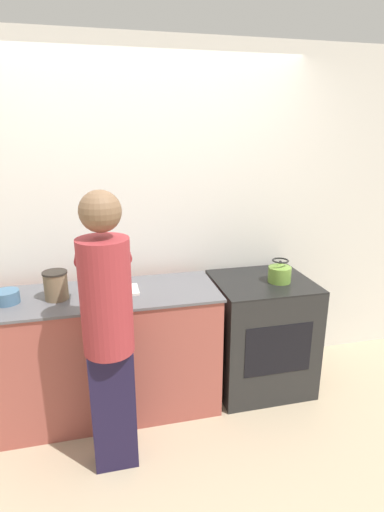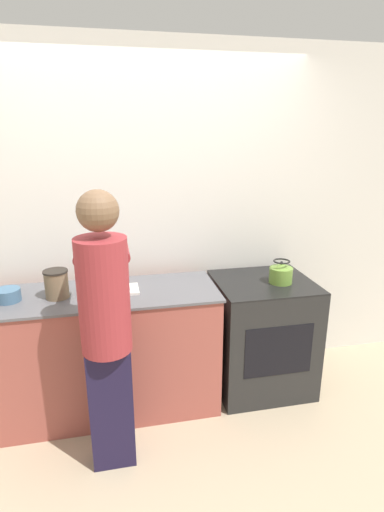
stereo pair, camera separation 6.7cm
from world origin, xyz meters
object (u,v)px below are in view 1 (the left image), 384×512
object	(u,v)px
cutting_board	(112,291)
canister_jar	(56,285)
bowl_prep	(7,297)
person	(108,324)
kettle	(280,273)
oven	(260,333)
knife	(116,288)

from	to	relation	value
cutting_board	canister_jar	world-z (taller)	canister_jar
bowl_prep	cutting_board	bearing A→B (deg)	1.71
person	cutting_board	world-z (taller)	person
kettle	oven	bearing A→B (deg)	153.73
person	bowl_prep	bearing A→B (deg)	140.54
cutting_board	knife	world-z (taller)	knife
person	kettle	bearing A→B (deg)	21.98
oven	person	world-z (taller)	person
cutting_board	kettle	bearing A→B (deg)	-0.56
oven	kettle	world-z (taller)	kettle
kettle	person	bearing A→B (deg)	-158.02
knife	bowl_prep	xyz separation A→B (m)	(-0.69, -0.04, 0.02)
oven	kettle	bearing A→B (deg)	-26.27
person	kettle	xyz separation A→B (m)	(1.27, 0.51, 0.02)
oven	knife	size ratio (longest dim) A/B	4.49
kettle	cutting_board	bearing A→B (deg)	179.44
cutting_board	person	bearing A→B (deg)	-95.01
person	bowl_prep	distance (m)	0.79
oven	kettle	distance (m)	0.53
knife	person	bearing A→B (deg)	-75.87
cutting_board	knife	size ratio (longest dim) A/B	1.80
kettle	bowl_prep	world-z (taller)	kettle
oven	bowl_prep	bearing A→B (deg)	-178.07
oven	bowl_prep	size ratio (longest dim) A/B	5.65
oven	cutting_board	xyz separation A→B (m)	(-1.12, -0.04, 0.47)
cutting_board	kettle	distance (m)	1.22
knife	canister_jar	world-z (taller)	canister_jar
kettle	canister_jar	distance (m)	1.58
cutting_board	kettle	world-z (taller)	kettle
cutting_board	oven	bearing A→B (deg)	2.05
kettle	canister_jar	world-z (taller)	canister_jar
person	kettle	distance (m)	1.37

